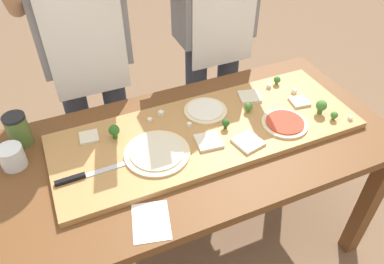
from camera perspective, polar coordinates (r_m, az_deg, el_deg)
ground_plane at (r=2.15m, az=1.14°, el=-16.49°), size 8.00×8.00×0.00m
prep_table at (r=1.63m, az=1.45°, el=-3.88°), size 1.59×0.80×0.77m
cutting_board at (r=1.57m, az=2.36°, el=0.08°), size 1.29×0.47×0.03m
chefs_knife at (r=1.42m, az=-16.43°, el=-6.47°), size 0.27×0.03×0.02m
pizza_whole_tomato_red at (r=1.63m, az=13.98°, el=1.32°), size 0.20×0.20×0.02m
pizza_whole_white_garlic at (r=1.65m, az=2.07°, el=3.32°), size 0.19×0.19×0.02m
pizza_whole_cheese_artichoke at (r=1.46m, az=-5.36°, el=-3.14°), size 0.26×0.26×0.02m
pizza_slice_near_right at (r=1.77m, az=16.09°, el=4.49°), size 0.09×0.09×0.01m
pizza_slice_far_left at (r=1.57m, az=-15.46°, el=-0.75°), size 0.08×0.08×0.01m
pizza_slice_near_left at (r=1.50m, az=2.55°, el=-1.41°), size 0.11×0.11×0.01m
pizza_slice_far_right at (r=1.51m, az=8.58°, el=-1.52°), size 0.12×0.12×0.01m
pizza_slice_center at (r=1.76m, az=8.77°, el=5.37°), size 0.12×0.12×0.01m
broccoli_floret_back_left at (r=1.66m, az=8.64°, el=3.82°), size 0.04×0.04×0.04m
broccoli_floret_center_left at (r=1.53m, az=-11.80°, el=0.19°), size 0.04×0.04×0.06m
broccoli_floret_front_mid at (r=1.56m, az=5.17°, el=1.36°), size 0.03×0.03×0.04m
broccoli_floret_back_mid at (r=1.86m, az=12.88°, el=7.77°), size 0.03×0.03×0.04m
broccoli_floret_front_left at (r=1.72m, az=19.15°, el=3.79°), size 0.05×0.05×0.07m
broccoli_floret_front_right at (r=1.71m, az=20.90°, el=2.42°), size 0.03×0.03×0.04m
cheese_crumble_a at (r=1.57m, az=-0.42°, el=1.13°), size 0.02×0.02×0.02m
cheese_crumble_b at (r=1.61m, az=-6.47°, el=1.86°), size 0.02×0.02×0.02m
cheese_crumble_c at (r=1.83m, az=15.36°, el=6.07°), size 0.03×0.03×0.02m
cheese_crumble_d at (r=1.84m, az=11.68°, el=6.92°), size 0.03×0.03×0.02m
cheese_crumble_e at (r=1.63m, az=-4.79°, el=2.84°), size 0.03×0.03×0.02m
cheese_crumble_f at (r=1.75m, az=23.04°, el=1.95°), size 0.02×0.02×0.01m
flour_cup at (r=1.58m, az=-25.75°, el=-3.58°), size 0.09×0.09×0.09m
sauce_jar at (r=1.65m, az=-25.03°, el=0.30°), size 0.09×0.09×0.14m
recipe_note at (r=1.29m, az=-6.28°, el=-13.43°), size 0.16×0.19×0.00m
cook_left at (r=1.81m, az=-16.21°, el=12.77°), size 0.54×0.39×1.67m
cook_right at (r=1.99m, az=3.59°, el=16.85°), size 0.54×0.39×1.67m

